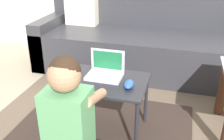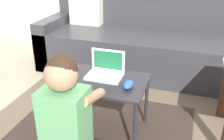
% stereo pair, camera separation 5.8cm
% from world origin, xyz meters
% --- Properties ---
extents(ground_plane, '(16.00, 16.00, 0.00)m').
position_xyz_m(ground_plane, '(0.00, 0.00, 0.00)').
color(ground_plane, gray).
extents(couch, '(2.25, 0.81, 0.81)m').
position_xyz_m(couch, '(-0.04, 1.15, 0.28)').
color(couch, '#2D2D33').
rests_on(couch, ground_plane).
extents(laptop_desk, '(0.61, 0.41, 0.42)m').
position_xyz_m(laptop_desk, '(-0.11, -0.03, 0.37)').
color(laptop_desk, black).
rests_on(laptop_desk, ground_plane).
extents(laptop, '(0.24, 0.17, 0.18)m').
position_xyz_m(laptop, '(-0.11, 0.02, 0.45)').
color(laptop, '#B7BCC6').
rests_on(laptop, laptop_desk).
extents(computer_mouse, '(0.06, 0.11, 0.04)m').
position_xyz_m(computer_mouse, '(0.08, -0.08, 0.44)').
color(computer_mouse, '#234CB2').
rests_on(computer_mouse, laptop_desk).
extents(person_seated, '(0.32, 0.40, 0.76)m').
position_xyz_m(person_seated, '(-0.15, -0.48, 0.34)').
color(person_seated, '#518E5B').
rests_on(person_seated, ground_plane).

